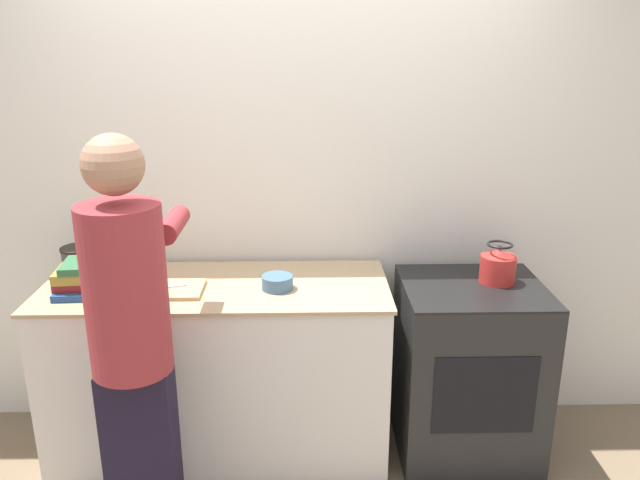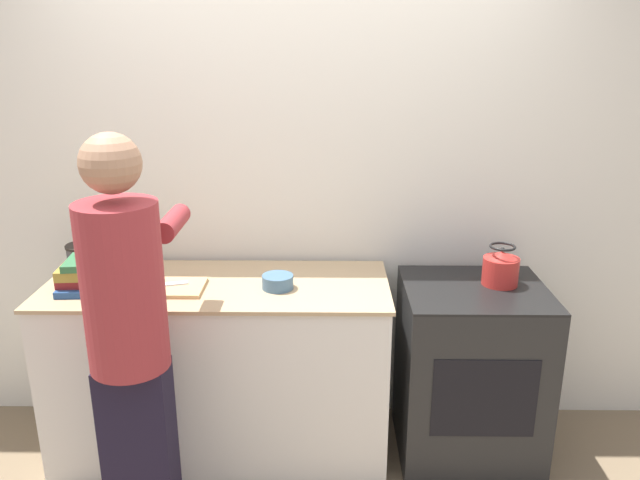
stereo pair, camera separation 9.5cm
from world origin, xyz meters
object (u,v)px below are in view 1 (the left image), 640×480
cutting_board (163,290)px  knife (163,287)px  bowl_prep (277,282)px  kettle (498,266)px  oven (467,369)px  canister_jar (79,260)px  person (131,333)px

cutting_board → knife: 0.01m
knife → bowl_prep: bowl_prep is taller
bowl_prep → kettle: bearing=5.1°
kettle → oven: bearing=-158.2°
cutting_board → canister_jar: (-0.46, 0.25, 0.06)m
oven → cutting_board: cutting_board is taller
canister_jar → kettle: bearing=-3.8°
kettle → bowl_prep: bearing=-174.9°
person → canister_jar: size_ratio=10.23×
knife → kettle: bearing=-12.1°
person → kettle: person is taller
cutting_board → canister_jar: size_ratio=2.18×
cutting_board → knife: knife is taller
cutting_board → kettle: 1.59m
person → kettle: size_ratio=8.69×
canister_jar → person: bearing=-58.8°
kettle → cutting_board: bearing=-175.9°
person → oven: bearing=20.6°
oven → cutting_board: size_ratio=2.46×
person → canister_jar: bearing=121.2°
knife → bowl_prep: (0.53, 0.01, 0.01)m
oven → person: 1.66m
bowl_prep → cutting_board: bearing=-177.9°
person → bowl_prep: person is taller
oven → knife: bearing=-177.7°
oven → kettle: kettle is taller
oven → canister_jar: 2.01m
bowl_prep → person: bearing=-136.8°
bowl_prep → canister_jar: bearing=166.9°
cutting_board → knife: size_ratio=1.79×
oven → bowl_prep: 1.06m
cutting_board → bowl_prep: bearing=2.1°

